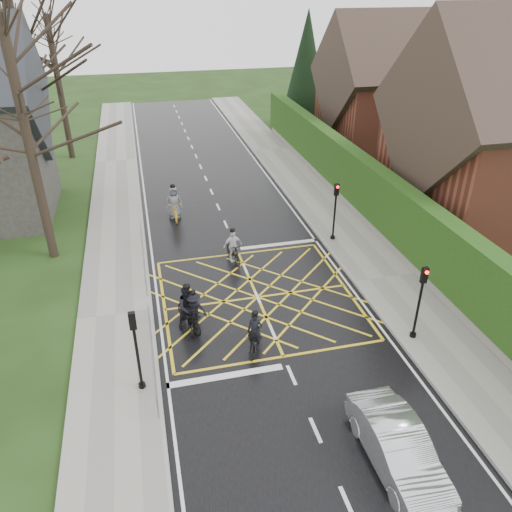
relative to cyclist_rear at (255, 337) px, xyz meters
name	(u,v)px	position (x,y,z in m)	size (l,w,h in m)	color
ground	(257,297)	(0.90, 3.32, -0.55)	(120.00, 120.00, 0.00)	black
road	(257,297)	(0.90, 3.32, -0.55)	(9.00, 80.00, 0.01)	black
sidewalk_right	(384,279)	(6.90, 3.32, -0.48)	(3.00, 80.00, 0.15)	gray
sidewalk_left	(116,315)	(-5.10, 3.32, -0.48)	(3.00, 80.00, 0.15)	gray
stone_wall	(365,216)	(8.65, 9.32, -0.20)	(0.50, 38.00, 0.70)	slate
hedge	(369,187)	(8.65, 9.32, 1.55)	(0.90, 38.00, 2.80)	#14380F
house_far	(390,94)	(15.65, 21.32, 3.81)	(9.80, 8.80, 10.30)	brown
conifer	(306,71)	(11.65, 29.32, 4.44)	(4.60, 4.60, 10.00)	black
tree_near	(17,92)	(-8.10, 9.32, 7.36)	(9.24, 9.24, 11.44)	black
tree_mid	(19,51)	(-9.10, 17.32, 8.08)	(10.08, 10.08, 12.48)	black
tree_far	(54,58)	(-8.40, 25.32, 6.64)	(8.40, 8.40, 10.40)	black
railing_south	(152,351)	(-3.75, -0.18, 0.23)	(0.05, 5.04, 1.03)	slate
railing_north	(143,251)	(-3.75, 7.32, 0.23)	(0.05, 6.04, 1.03)	slate
traffic_light_ne	(335,212)	(6.00, 7.52, 1.11)	(0.24, 0.31, 3.21)	black
traffic_light_se	(419,304)	(6.00, -0.88, 1.11)	(0.24, 0.31, 3.21)	black
traffic_light_sw	(137,352)	(-4.20, -1.17, 1.11)	(0.24, 0.31, 3.21)	black
cyclist_rear	(255,337)	(0.00, 0.00, 0.00)	(1.26, 1.85, 1.71)	black
cyclist_back	(188,311)	(-2.23, 1.96, 0.20)	(1.20, 2.06, 1.99)	black
cyclist_mid	(194,314)	(-2.02, 1.87, 0.07)	(1.13, 1.86, 1.72)	black
cyclist_front	(233,249)	(0.50, 6.66, 0.10)	(1.01, 1.84, 1.79)	black
cyclist_lead	(174,206)	(-1.77, 12.38, 0.16)	(0.94, 2.14, 2.06)	gold
car	(398,448)	(2.69, -5.88, 0.13)	(1.45, 4.15, 1.37)	silver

